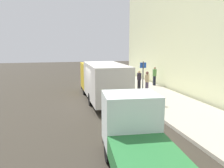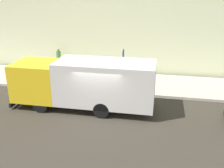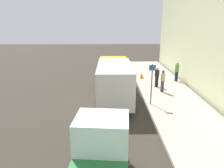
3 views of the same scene
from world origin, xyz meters
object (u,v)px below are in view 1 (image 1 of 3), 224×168
at_px(large_utility_truck, 102,80).
at_px(traffic_cone_orange, 121,82).
at_px(pedestrian_standing, 139,80).
at_px(pedestrian_third, 154,76).
at_px(pedestrian_walking, 147,82).
at_px(small_flatbed_truck, 138,140).
at_px(street_sign_post, 143,79).

bearing_deg(large_utility_truck, traffic_cone_orange, 60.17).
height_order(pedestrian_standing, pedestrian_third, pedestrian_third).
xyz_separation_m(pedestrian_walking, pedestrian_standing, (-0.15, 1.38, -0.05)).
bearing_deg(pedestrian_standing, small_flatbed_truck, -96.75).
bearing_deg(pedestrian_walking, traffic_cone_orange, 11.64).
relative_size(traffic_cone_orange, street_sign_post, 0.20).
bearing_deg(pedestrian_third, street_sign_post, 155.35).
bearing_deg(pedestrian_third, traffic_cone_orange, 78.31).
distance_m(pedestrian_third, traffic_cone_orange, 3.34).
relative_size(pedestrian_walking, pedestrian_standing, 1.05).
distance_m(small_flatbed_truck, street_sign_post, 8.33).
height_order(pedestrian_walking, street_sign_post, street_sign_post).
distance_m(pedestrian_walking, pedestrian_third, 3.78).
bearing_deg(large_utility_truck, small_flatbed_truck, -94.44).
xyz_separation_m(small_flatbed_truck, pedestrian_standing, (4.43, 11.63, -0.02)).
bearing_deg(street_sign_post, pedestrian_walking, 61.52).
bearing_deg(small_flatbed_truck, street_sign_post, 72.40).
height_order(small_flatbed_truck, traffic_cone_orange, small_flatbed_truck).
distance_m(pedestrian_third, street_sign_post, 6.75).
relative_size(pedestrian_standing, pedestrian_third, 0.96).
xyz_separation_m(pedestrian_standing, pedestrian_third, (2.25, 1.78, 0.05)).
distance_m(large_utility_truck, pedestrian_standing, 4.31).
distance_m(small_flatbed_truck, pedestrian_walking, 11.23).
relative_size(small_flatbed_truck, pedestrian_standing, 3.12).
bearing_deg(traffic_cone_orange, pedestrian_standing, -72.99).
distance_m(large_utility_truck, small_flatbed_truck, 9.52).
bearing_deg(pedestrian_third, pedestrian_walking, 153.12).
bearing_deg(pedestrian_third, pedestrian_standing, 135.04).
bearing_deg(large_utility_truck, pedestrian_standing, 30.14).
relative_size(pedestrian_third, street_sign_post, 0.64).
bearing_deg(pedestrian_standing, street_sign_post, -93.41).
height_order(pedestrian_walking, pedestrian_standing, pedestrian_walking).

